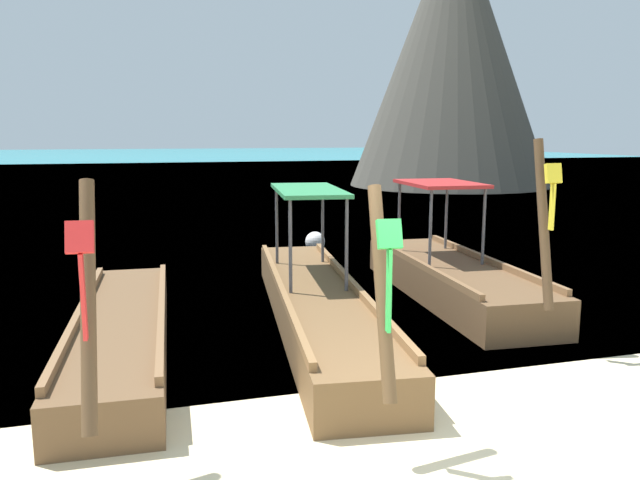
# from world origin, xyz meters

# --- Properties ---
(sea_water) EXTENTS (120.00, 120.00, 0.00)m
(sea_water) POSITION_xyz_m (0.00, 62.11, 0.00)
(sea_water) COLOR teal
(sea_water) RESTS_ON ground
(longtail_boat_red_ribbon) EXTENTS (1.29, 6.12, 2.40)m
(longtail_boat_red_ribbon) POSITION_xyz_m (-2.66, 3.96, 0.27)
(longtail_boat_red_ribbon) COLOR brown
(longtail_boat_red_ribbon) RESTS_ON ground
(longtail_boat_green_ribbon) EXTENTS (1.94, 7.45, 2.32)m
(longtail_boat_green_ribbon) POSITION_xyz_m (0.03, 4.40, 0.34)
(longtail_boat_green_ribbon) COLOR brown
(longtail_boat_green_ribbon) RESTS_ON ground
(longtail_boat_yellow_ribbon) EXTENTS (1.68, 5.50, 2.70)m
(longtail_boat_yellow_ribbon) POSITION_xyz_m (2.67, 5.25, 0.36)
(longtail_boat_yellow_ribbon) COLOR brown
(longtail_boat_yellow_ribbon) RESTS_ON ground
(karst_rock) EXTENTS (11.95, 10.70, 14.56)m
(karst_rock) POSITION_xyz_m (14.17, 26.94, 6.89)
(karst_rock) COLOR #47443D
(karst_rock) RESTS_ON ground
(mooring_buoy_near) EXTENTS (0.47, 0.47, 0.47)m
(mooring_buoy_near) POSITION_xyz_m (1.55, 9.96, 0.24)
(mooring_buoy_near) COLOR white
(mooring_buoy_near) RESTS_ON sea_water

